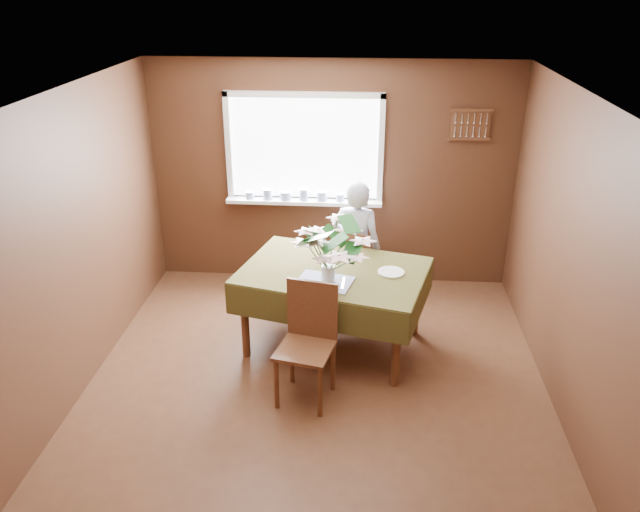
# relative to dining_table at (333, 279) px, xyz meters

# --- Properties ---
(floor) EXTENTS (4.50, 4.50, 0.00)m
(floor) POSITION_rel_dining_table_xyz_m (-0.11, -0.79, -0.71)
(floor) COLOR #4C2B1A
(floor) RESTS_ON ground
(ceiling) EXTENTS (4.50, 4.50, 0.00)m
(ceiling) POSITION_rel_dining_table_xyz_m (-0.11, -0.79, 1.79)
(ceiling) COLOR white
(ceiling) RESTS_ON wall_back
(wall_back) EXTENTS (4.00, 0.00, 4.00)m
(wall_back) POSITION_rel_dining_table_xyz_m (-0.11, 1.46, 0.54)
(wall_back) COLOR brown
(wall_back) RESTS_ON floor
(wall_front) EXTENTS (4.00, 0.00, 4.00)m
(wall_front) POSITION_rel_dining_table_xyz_m (-0.11, -3.04, 0.54)
(wall_front) COLOR brown
(wall_front) RESTS_ON floor
(wall_left) EXTENTS (0.00, 4.50, 4.50)m
(wall_left) POSITION_rel_dining_table_xyz_m (-2.11, -0.79, 0.54)
(wall_left) COLOR brown
(wall_left) RESTS_ON floor
(wall_right) EXTENTS (0.00, 4.50, 4.50)m
(wall_right) POSITION_rel_dining_table_xyz_m (1.89, -0.79, 0.54)
(wall_right) COLOR brown
(wall_right) RESTS_ON floor
(window_assembly) EXTENTS (1.72, 0.20, 1.22)m
(window_assembly) POSITION_rel_dining_table_xyz_m (-0.40, 1.41, 0.63)
(window_assembly) COLOR white
(window_assembly) RESTS_ON wall_back
(spoon_rack) EXTENTS (0.44, 0.05, 0.33)m
(spoon_rack) POSITION_rel_dining_table_xyz_m (1.34, 1.43, 1.14)
(spoon_rack) COLOR #58311C
(spoon_rack) RESTS_ON wall_back
(dining_table) EXTENTS (1.90, 1.51, 0.82)m
(dining_table) POSITION_rel_dining_table_xyz_m (0.00, 0.00, 0.00)
(dining_table) COLOR #58311C
(dining_table) RESTS_ON floor
(chair_far) EXTENTS (0.51, 0.51, 0.90)m
(chair_far) POSITION_rel_dining_table_xyz_m (0.19, 0.76, -0.21)
(chair_far) COLOR #58311C
(chair_far) RESTS_ON floor
(chair_near) EXTENTS (0.52, 0.52, 1.02)m
(chair_near) POSITION_rel_dining_table_xyz_m (-0.16, -0.77, -0.16)
(chair_near) COLOR #58311C
(chair_near) RESTS_ON floor
(seated_woman) EXTENTS (0.58, 0.45, 1.43)m
(seated_woman) POSITION_rel_dining_table_xyz_m (0.19, 0.74, 0.00)
(seated_woman) COLOR white
(seated_woman) RESTS_ON floor
(flower_bouquet) EXTENTS (0.62, 0.62, 0.53)m
(flower_bouquet) POSITION_rel_dining_table_xyz_m (-0.03, -0.24, 0.44)
(flower_bouquet) COLOR white
(flower_bouquet) RESTS_ON dining_table
(side_plate) EXTENTS (0.24, 0.24, 0.01)m
(side_plate) POSITION_rel_dining_table_xyz_m (0.53, -0.03, 0.11)
(side_plate) COLOR white
(side_plate) RESTS_ON dining_table
(table_knife) EXTENTS (0.03, 0.22, 0.00)m
(table_knife) POSITION_rel_dining_table_xyz_m (0.10, -0.28, 0.11)
(table_knife) COLOR silver
(table_knife) RESTS_ON dining_table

